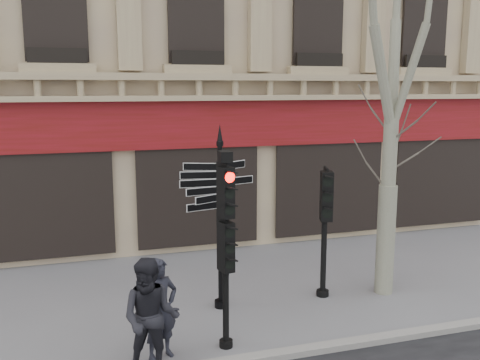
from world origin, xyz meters
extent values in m
plane|color=slate|center=(0.00, 0.00, 0.00)|extent=(80.00, 80.00, 0.00)
cube|color=gray|center=(0.00, -1.40, 0.06)|extent=(80.00, 0.25, 0.12)
cube|color=#5D1009|center=(0.00, 4.88, 3.60)|extent=(28.00, 0.25, 1.30)
cube|color=#937E5F|center=(0.00, 4.65, 4.57)|extent=(28.00, 0.35, 0.74)
cylinder|color=black|center=(-0.43, 0.98, 1.71)|extent=(0.10, 0.10, 3.43)
cylinder|color=black|center=(-0.43, 0.98, 0.08)|extent=(0.27, 0.27, 0.15)
cone|color=black|center=(-0.43, 0.98, 3.69)|extent=(0.11, 0.11, 0.34)
cylinder|color=black|center=(-0.80, -0.74, 1.62)|extent=(0.11, 0.11, 3.24)
cylinder|color=black|center=(-0.80, -0.74, 0.06)|extent=(0.24, 0.24, 0.13)
cube|color=black|center=(-0.80, -0.74, 1.88)|extent=(0.44, 0.36, 0.88)
cube|color=black|center=(-0.80, -0.74, 2.83)|extent=(0.44, 0.36, 0.88)
sphere|color=#FF0C05|center=(-0.80, -0.74, 3.07)|extent=(0.19, 0.19, 0.19)
cube|color=black|center=(-0.80, -0.74, 3.44)|extent=(0.26, 0.30, 0.19)
cylinder|color=black|center=(1.90, 0.90, 1.41)|extent=(0.14, 0.14, 2.81)
cylinder|color=black|center=(1.90, 0.90, 0.08)|extent=(0.29, 0.29, 0.16)
cube|color=black|center=(1.90, 0.90, 2.28)|extent=(0.55, 0.47, 1.07)
cylinder|color=gray|center=(3.31, 0.68, 1.23)|extent=(0.40, 0.40, 2.47)
cylinder|color=gray|center=(3.31, 0.68, 3.14)|extent=(0.31, 0.31, 1.57)
imported|color=black|center=(-1.96, -0.77, 0.88)|extent=(0.76, 0.65, 1.77)
imported|color=black|center=(-2.19, -1.30, 0.98)|extent=(1.13, 1.00, 1.95)
camera|label=1|loc=(-3.20, -9.32, 4.60)|focal=40.00mm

